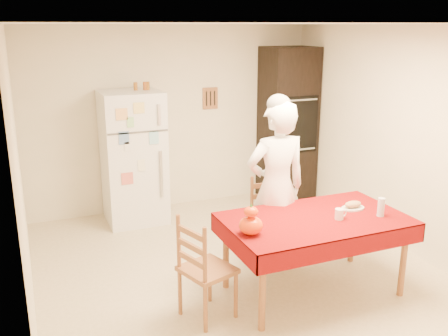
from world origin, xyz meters
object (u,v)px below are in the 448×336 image
refrigerator (133,157)px  chair_left (202,266)px  chair_far (271,217)px  seated_woman (276,188)px  pumpkin_lower (251,225)px  dining_table (315,225)px  bread_plate (353,208)px  oven_cabinet (288,125)px  coffee_mug (339,214)px  wine_glass (381,207)px

refrigerator → chair_left: bearing=-89.8°
chair_far → seated_woman: seated_woman is taller
chair_left → pumpkin_lower: chair_left is taller
dining_table → seated_woman: 0.61m
refrigerator → chair_left: size_ratio=1.79×
pumpkin_lower → bread_plate: 1.19m
oven_cabinet → seated_woman: size_ratio=1.23×
oven_cabinet → coffee_mug: 2.83m
refrigerator → pumpkin_lower: 2.63m
refrigerator → oven_cabinet: 2.29m
chair_far → seated_woman: (-0.04, -0.18, 0.39)m
dining_table → wine_glass: wine_glass is taller
oven_cabinet → seated_woman: oven_cabinet is taller
chair_left → coffee_mug: bearing=-111.8°
bread_plate → coffee_mug: bearing=-148.6°
bread_plate → wine_glass: bearing=-62.7°
chair_left → bread_plate: 1.63m
chair_left → coffee_mug: (1.32, -0.08, 0.30)m
dining_table → bread_plate: size_ratio=7.08×
bread_plate → oven_cabinet: bearing=74.9°
chair_left → refrigerator: bearing=-18.1°
refrigerator → coffee_mug: bearing=-62.9°
oven_cabinet → chair_far: size_ratio=2.32×
oven_cabinet → coffee_mug: oven_cabinet is taller
chair_left → pumpkin_lower: size_ratio=4.52×
oven_cabinet → bread_plate: 2.59m
refrigerator → dining_table: refrigerator is taller
chair_far → chair_left: size_ratio=1.00×
dining_table → chair_far: (-0.07, 0.74, -0.18)m
bread_plate → dining_table: bearing=-172.9°
coffee_mug → pumpkin_lower: (-0.90, 0.01, 0.03)m
chair_far → chair_left: same height
chair_left → bread_plate: (1.61, 0.09, 0.26)m
oven_cabinet → coffee_mug: bearing=-109.7°
seated_woman → pumpkin_lower: bearing=49.3°
chair_left → coffee_mug: chair_left is taller
coffee_mug → wine_glass: size_ratio=0.57×
refrigerator → chair_left: refrigerator is taller
pumpkin_lower → wine_glass: bearing=-3.7°
wine_glass → bread_plate: bearing=117.3°
refrigerator → bread_plate: (1.61, -2.43, -0.08)m
chair_far → coffee_mug: 0.94m
refrigerator → dining_table: 2.75m
wine_glass → bread_plate: (-0.13, 0.25, -0.08)m
coffee_mug → pumpkin_lower: bearing=179.6°
chair_far → seated_woman: size_ratio=0.53×
oven_cabinet → chair_left: 3.48m
pumpkin_lower → wine_glass: (1.31, -0.08, 0.01)m
coffee_mug → bread_plate: size_ratio=0.42×
refrigerator → bread_plate: 2.92m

